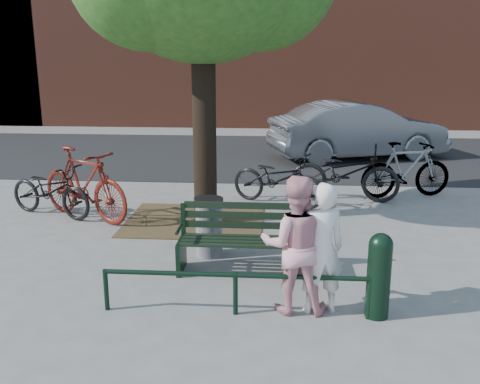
# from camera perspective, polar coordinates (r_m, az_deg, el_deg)

# --- Properties ---
(ground) EXTENTS (90.00, 90.00, 0.00)m
(ground) POSITION_cam_1_polar(r_m,az_deg,el_deg) (7.37, 0.28, -8.54)
(ground) COLOR gray
(ground) RESTS_ON ground
(dirt_pit) EXTENTS (2.40, 2.00, 0.02)m
(dirt_pit) POSITION_cam_1_polar(r_m,az_deg,el_deg) (9.52, -4.84, -3.04)
(dirt_pit) COLOR brown
(dirt_pit) RESTS_ON ground
(road) EXTENTS (40.00, 7.00, 0.01)m
(road) POSITION_cam_1_polar(r_m,az_deg,el_deg) (15.53, 2.42, 3.98)
(road) COLOR black
(road) RESTS_ON ground
(park_bench) EXTENTS (1.74, 0.54, 0.97)m
(park_bench) POSITION_cam_1_polar(r_m,az_deg,el_deg) (7.26, 0.33, -4.83)
(park_bench) COLOR black
(park_bench) RESTS_ON ground
(guard_railing) EXTENTS (3.06, 0.06, 0.51)m
(guard_railing) POSITION_cam_1_polar(r_m,az_deg,el_deg) (6.11, -0.49, -9.52)
(guard_railing) COLOR black
(guard_railing) RESTS_ON ground
(person_left) EXTENTS (0.64, 0.50, 1.53)m
(person_left) POSITION_cam_1_polar(r_m,az_deg,el_deg) (6.11, 8.58, -5.99)
(person_left) COLOR white
(person_left) RESTS_ON ground
(person_right) EXTENTS (0.79, 0.62, 1.60)m
(person_right) POSITION_cam_1_polar(r_m,az_deg,el_deg) (6.09, 5.85, -5.61)
(person_right) COLOR pink
(person_right) RESTS_ON ground
(bollard) EXTENTS (0.27, 0.27, 0.99)m
(bollard) POSITION_cam_1_polar(r_m,az_deg,el_deg) (6.21, 14.61, -8.32)
(bollard) COLOR black
(bollard) RESTS_ON ground
(litter_bin) EXTENTS (0.43, 0.43, 0.87)m
(litter_bin) POSITION_cam_1_polar(r_m,az_deg,el_deg) (7.82, -3.32, -3.71)
(litter_bin) COLOR gray
(litter_bin) RESTS_ON ground
(bicycle_a) EXTENTS (1.93, 1.28, 0.96)m
(bicycle_a) POSITION_cam_1_polar(r_m,az_deg,el_deg) (10.26, -19.58, 0.17)
(bicycle_a) COLOR black
(bicycle_a) RESTS_ON ground
(bicycle_b) EXTENTS (2.15, 1.60, 1.29)m
(bicycle_b) POSITION_cam_1_polar(r_m,az_deg,el_deg) (9.85, -16.31, 0.83)
(bicycle_b) COLOR #56140C
(bicycle_b) RESTS_ON ground
(bicycle_c) EXTENTS (2.04, 1.48, 1.02)m
(bicycle_c) POSITION_cam_1_polar(r_m,az_deg,el_deg) (10.42, 4.04, 1.40)
(bicycle_c) COLOR black
(bicycle_c) RESTS_ON ground
(bicycle_d) EXTENTS (2.00, 0.99, 1.16)m
(bicycle_d) POSITION_cam_1_polar(r_m,az_deg,el_deg) (11.41, 17.30, 2.29)
(bicycle_d) COLOR gray
(bicycle_d) RESTS_ON ground
(bicycle_e) EXTENTS (2.25, 1.11, 1.13)m
(bicycle_e) POSITION_cam_1_polar(r_m,az_deg,el_deg) (10.89, 11.10, 2.04)
(bicycle_e) COLOR black
(bicycle_e) RESTS_ON ground
(parked_car) EXTENTS (5.10, 3.11, 1.59)m
(parked_car) POSITION_cam_1_polar(r_m,az_deg,el_deg) (15.24, 12.49, 6.43)
(parked_car) COLOR slate
(parked_car) RESTS_ON ground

